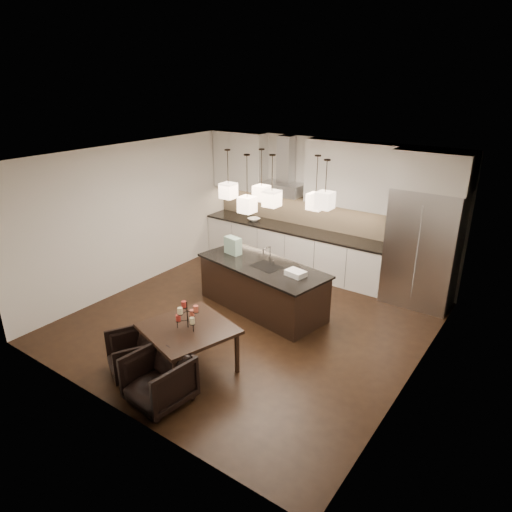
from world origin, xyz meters
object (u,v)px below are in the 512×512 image
Objects in this scene: dining_table at (189,348)px; armchair_right at (159,379)px; island_body at (262,288)px; armchair_left at (133,354)px; refrigerator at (423,248)px.

dining_table is 0.78m from armchair_right.
armchair_left is at bearing -87.95° from island_body.
armchair_right is at bearing 11.55° from armchair_left.
refrigerator is 2.88× the size of armchair_right.
armchair_right is at bearing -60.30° from dining_table.
dining_table is (-2.01, -3.95, -0.74)m from refrigerator.
island_body reaches higher than dining_table.
armchair_right is (0.18, -0.76, 0.00)m from dining_table.
dining_table is at bearing -116.99° from refrigerator.
refrigerator reaches higher than armchair_left.
dining_table is (0.19, -2.10, -0.07)m from island_body.
island_body is at bearing -139.97° from refrigerator.
dining_table is 1.51× the size of armchair_right.
dining_table is 0.79m from armchair_left.
dining_table is at bearing 70.90° from armchair_left.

